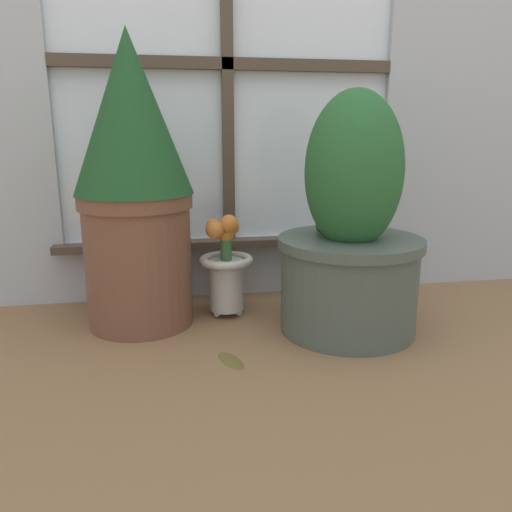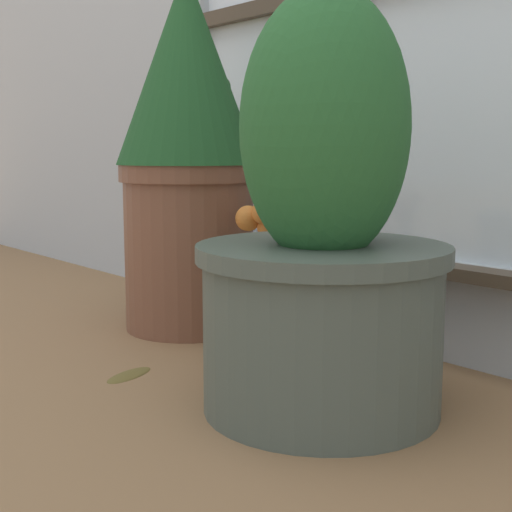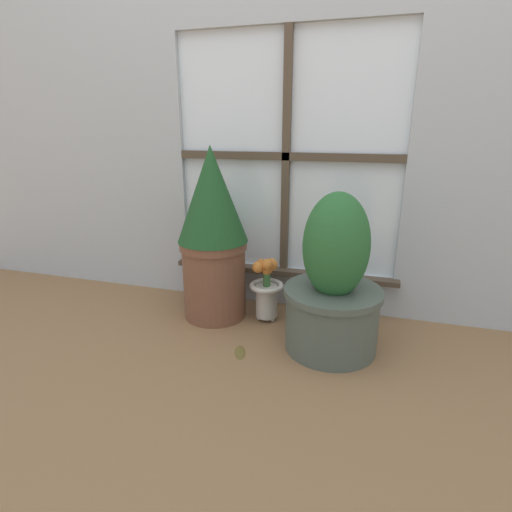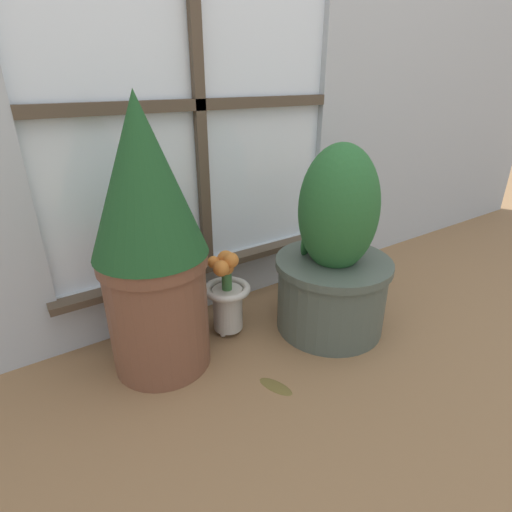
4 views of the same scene
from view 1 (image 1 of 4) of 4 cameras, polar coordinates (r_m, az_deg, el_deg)
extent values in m
plane|color=olive|center=(1.16, 0.75, -13.68)|extent=(10.00, 10.00, 0.00)
cube|color=#B2B7BC|center=(1.70, -3.06, -0.98)|extent=(1.05, 0.05, 0.19)
cube|color=white|center=(1.67, -3.42, 20.99)|extent=(1.05, 0.02, 1.09)
cube|color=#4C3D2D|center=(1.64, -3.31, 21.10)|extent=(0.04, 0.02, 1.09)
cube|color=#4C3D2D|center=(1.64, -3.31, 21.10)|extent=(1.05, 0.02, 0.04)
cube|color=#4C3D2D|center=(1.64, -2.91, 1.49)|extent=(1.11, 0.06, 0.02)
cylinder|color=brown|center=(1.44, -13.24, -0.47)|extent=(0.29, 0.29, 0.37)
cylinder|color=brown|center=(1.41, -13.63, 6.16)|extent=(0.31, 0.31, 0.04)
cylinder|color=#38281E|center=(1.40, -13.66, 6.71)|extent=(0.27, 0.27, 0.01)
cone|color=#1E4C23|center=(1.39, -14.19, 15.60)|extent=(0.32, 0.32, 0.43)
ellipsoid|color=#1E4C23|center=(1.50, -15.40, 11.32)|extent=(0.15, 0.09, 0.21)
cylinder|color=#4C564C|center=(1.39, 10.52, -3.20)|extent=(0.37, 0.37, 0.26)
cylinder|color=#4C564C|center=(1.36, 10.74, 1.54)|extent=(0.39, 0.39, 0.03)
cylinder|color=#38281E|center=(1.36, 10.76, 1.88)|extent=(0.34, 0.34, 0.01)
ellipsoid|color=#28602D|center=(1.33, 11.12, 9.48)|extent=(0.26, 0.26, 0.42)
ellipsoid|color=#28602D|center=(1.43, 9.09, 6.63)|extent=(0.17, 0.05, 0.23)
sphere|color=#BCB7AD|center=(1.55, -3.49, -5.85)|extent=(0.02, 0.02, 0.02)
sphere|color=#BCB7AD|center=(1.50, -4.49, -6.63)|extent=(0.02, 0.02, 0.02)
sphere|color=#BCB7AD|center=(1.50, -2.03, -6.50)|extent=(0.02, 0.02, 0.02)
cylinder|color=#BCB7AD|center=(1.49, -3.38, -3.30)|extent=(0.10, 0.10, 0.15)
torus|color=#BCB7AD|center=(1.47, -3.43, -0.47)|extent=(0.16, 0.16, 0.02)
cylinder|color=#386633|center=(1.46, -3.45, 1.11)|extent=(0.03, 0.03, 0.08)
sphere|color=orange|center=(1.45, -3.47, 2.60)|extent=(0.05, 0.05, 0.05)
sphere|color=orange|center=(1.48, -3.05, 3.45)|extent=(0.06, 0.06, 0.06)
sphere|color=orange|center=(1.47, -4.92, 3.48)|extent=(0.04, 0.04, 0.04)
sphere|color=orange|center=(1.42, -4.74, 3.03)|extent=(0.05, 0.05, 0.05)
sphere|color=orange|center=(1.43, -3.12, 3.72)|extent=(0.05, 0.05, 0.05)
ellipsoid|color=brown|center=(1.23, -2.87, -11.74)|extent=(0.08, 0.12, 0.01)
camera|label=2|loc=(1.32, 58.93, 1.35)|focal=50.00mm
camera|label=3|loc=(0.72, 108.79, 23.86)|focal=28.00mm
camera|label=4|loc=(0.64, -64.38, 33.44)|focal=28.00mm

